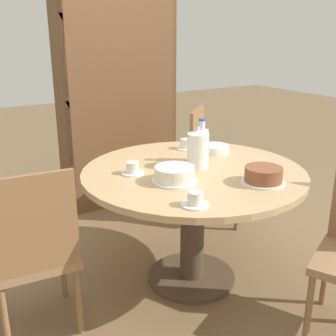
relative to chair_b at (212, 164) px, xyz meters
name	(u,v)px	position (x,y,z in m)	size (l,w,h in m)	color
ground_plane	(191,278)	(-0.66, -0.69, -0.48)	(14.00, 14.00, 0.00)	brown
dining_table	(193,194)	(-0.66, -0.69, 0.11)	(1.32, 1.32, 0.74)	#473828
chair_b	(212,164)	(0.00, 0.00, 0.00)	(0.59, 0.59, 0.92)	olive
chair_c	(34,251)	(-1.62, -0.68, 0.00)	(0.45, 0.45, 0.92)	olive
bookshelf	(118,96)	(-0.48, 0.74, 0.50)	(1.04, 0.28, 1.97)	brown
coffee_pot	(198,149)	(-0.61, -0.66, 0.37)	(0.13, 0.13, 0.25)	white
water_bottle	(202,144)	(-0.52, -0.57, 0.37)	(0.08, 0.08, 0.27)	silver
cake_main	(175,175)	(-0.86, -0.80, 0.30)	(0.25, 0.25, 0.09)	white
cake_second	(263,176)	(-0.47, -1.07, 0.31)	(0.23, 0.23, 0.09)	white
cup_a	(133,169)	(-1.00, -0.56, 0.29)	(0.14, 0.14, 0.07)	silver
cup_b	(186,145)	(-0.45, -0.28, 0.29)	(0.14, 0.14, 0.07)	silver
cup_c	(195,200)	(-0.95, -1.12, 0.29)	(0.14, 0.14, 0.07)	silver
plate_stack	(215,149)	(-0.33, -0.46, 0.29)	(0.19, 0.19, 0.05)	white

